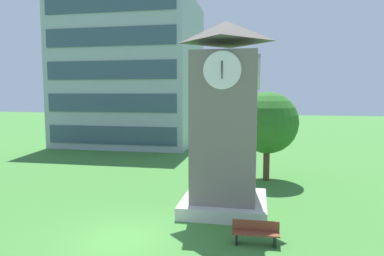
# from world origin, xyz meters

# --- Properties ---
(ground_plane) EXTENTS (160.00, 160.00, 0.00)m
(ground_plane) POSITION_xyz_m (0.00, 0.00, 0.00)
(ground_plane) COLOR #3D7A33
(office_building) EXTENTS (14.58, 12.49, 16.00)m
(office_building) POSITION_xyz_m (-9.10, 25.71, 8.00)
(office_building) COLOR #9EA8B2
(office_building) RESTS_ON ground
(clock_tower) EXTENTS (4.10, 4.10, 9.19)m
(clock_tower) POSITION_xyz_m (3.68, 4.27, 4.06)
(clock_tower) COLOR slate
(clock_tower) RESTS_ON ground
(park_bench) EXTENTS (1.81, 0.52, 0.88)m
(park_bench) POSITION_xyz_m (5.25, 0.51, 0.46)
(park_bench) COLOR brown
(park_bench) RESTS_ON ground
(tree_by_building) EXTENTS (4.04, 4.04, 5.88)m
(tree_by_building) POSITION_xyz_m (5.84, 10.56, 3.84)
(tree_by_building) COLOR #513823
(tree_by_building) RESTS_ON ground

